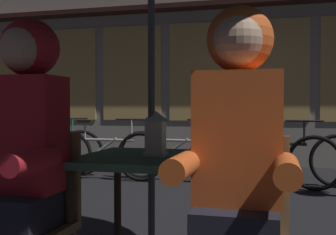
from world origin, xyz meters
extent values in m
cube|color=#42664C|center=(0.00, 0.00, 0.72)|extent=(0.72, 0.72, 0.04)
cylinder|color=#2D2319|center=(-0.31, 0.31, 0.35)|extent=(0.04, 0.04, 0.70)
cylinder|color=#2D2319|center=(0.31, 0.31, 0.35)|extent=(0.04, 0.04, 0.70)
cylinder|color=#4C4C51|center=(0.00, 0.00, 1.12)|extent=(0.04, 0.04, 2.25)
cube|color=white|center=(0.02, 0.00, 0.75)|extent=(0.11, 0.11, 0.02)
cube|color=white|center=(0.02, 0.00, 0.84)|extent=(0.09, 0.09, 0.16)
pyramid|color=white|center=(0.02, 0.00, 0.94)|extent=(0.11, 0.11, 0.06)
cube|color=olive|center=(-0.48, -0.44, 0.43)|extent=(0.40, 0.40, 0.04)
cube|color=olive|center=(-0.48, -0.26, 0.66)|extent=(0.40, 0.03, 0.42)
cube|color=olive|center=(0.48, -0.26, 0.66)|extent=(0.40, 0.03, 0.42)
cube|color=black|center=(-0.48, -0.44, 0.53)|extent=(0.32, 0.36, 0.16)
cube|color=red|center=(-0.48, -0.40, 0.87)|extent=(0.34, 0.22, 0.52)
cylinder|color=red|center=(-0.30, -0.62, 0.78)|extent=(0.09, 0.30, 0.09)
sphere|color=tan|center=(-0.48, -0.40, 1.25)|extent=(0.21, 0.21, 0.21)
sphere|color=red|center=(-0.48, -0.35, 1.26)|extent=(0.27, 0.27, 0.27)
cube|color=black|center=(0.48, -0.44, 0.53)|extent=(0.32, 0.36, 0.16)
cube|color=#E05B23|center=(0.48, -0.40, 0.87)|extent=(0.34, 0.22, 0.52)
cylinder|color=#E05B23|center=(0.66, -0.62, 0.78)|extent=(0.09, 0.30, 0.09)
cylinder|color=#E05B23|center=(0.30, -0.62, 0.78)|extent=(0.09, 0.30, 0.09)
sphere|color=tan|center=(0.48, -0.40, 1.25)|extent=(0.21, 0.21, 0.21)
sphere|color=#E05B23|center=(0.48, -0.35, 1.26)|extent=(0.27, 0.27, 0.27)
cube|color=#E0B260|center=(-4.42, 5.09, 1.60)|extent=(1.10, 0.02, 1.70)
cube|color=#E0B260|center=(-3.17, 5.09, 1.60)|extent=(1.10, 0.02, 1.70)
cube|color=#E0B260|center=(-1.91, 5.09, 1.60)|extent=(1.10, 0.02, 1.70)
cube|color=#E0B260|center=(-0.65, 5.09, 1.60)|extent=(1.10, 0.02, 1.70)
cube|color=#E0B260|center=(0.60, 5.09, 1.60)|extent=(1.10, 0.02, 1.70)
cube|color=#331914|center=(-0.65, 4.95, 2.70)|extent=(9.00, 0.36, 0.08)
torus|color=black|center=(-2.09, 3.41, 0.33)|extent=(0.65, 0.21, 0.66)
torus|color=black|center=(-3.08, 3.17, 0.33)|extent=(0.65, 0.21, 0.66)
cylinder|color=#236B3D|center=(-2.59, 3.29, 0.54)|extent=(0.82, 0.24, 0.04)
cylinder|color=#236B3D|center=(-2.71, 3.26, 0.36)|extent=(0.60, 0.18, 0.44)
cylinder|color=#236B3D|center=(-2.86, 3.22, 0.66)|extent=(0.02, 0.02, 0.24)
cube|color=black|center=(-2.86, 3.22, 0.79)|extent=(0.21, 0.13, 0.04)
cylinder|color=#236B3D|center=(-2.21, 3.39, 0.68)|extent=(0.02, 0.02, 0.28)
cylinder|color=black|center=(-2.21, 3.39, 0.82)|extent=(0.43, 0.13, 0.02)
torus|color=black|center=(-1.11, 3.17, 0.33)|extent=(0.66, 0.06, 0.66)
torus|color=black|center=(-2.13, 3.16, 0.33)|extent=(0.66, 0.06, 0.66)
cylinder|color=#ADA89E|center=(-1.62, 3.17, 0.54)|extent=(0.84, 0.04, 0.04)
cylinder|color=#ADA89E|center=(-1.74, 3.17, 0.36)|extent=(0.61, 0.04, 0.44)
cylinder|color=#ADA89E|center=(-1.91, 3.16, 0.66)|extent=(0.02, 0.02, 0.24)
cube|color=black|center=(-1.91, 3.16, 0.79)|extent=(0.20, 0.08, 0.04)
cylinder|color=#ADA89E|center=(-1.23, 3.17, 0.68)|extent=(0.02, 0.02, 0.28)
cylinder|color=black|center=(-1.23, 3.17, 0.82)|extent=(0.44, 0.03, 0.02)
torus|color=black|center=(-0.16, 3.25, 0.33)|extent=(0.66, 0.12, 0.66)
torus|color=black|center=(-1.17, 3.36, 0.33)|extent=(0.66, 0.12, 0.66)
cylinder|color=#ADA89E|center=(-0.67, 3.31, 0.54)|extent=(0.84, 0.13, 0.04)
cylinder|color=#ADA89E|center=(-0.79, 3.32, 0.36)|extent=(0.61, 0.10, 0.44)
cylinder|color=#ADA89E|center=(-0.95, 3.34, 0.66)|extent=(0.02, 0.02, 0.24)
cube|color=black|center=(-0.95, 3.34, 0.79)|extent=(0.21, 0.10, 0.04)
cylinder|color=#ADA89E|center=(-0.28, 3.26, 0.68)|extent=(0.02, 0.02, 0.28)
cylinder|color=black|center=(-0.28, 3.26, 0.82)|extent=(0.44, 0.07, 0.02)
torus|color=black|center=(1.07, 3.09, 0.33)|extent=(0.66, 0.19, 0.66)
torus|color=black|center=(0.07, 3.31, 0.33)|extent=(0.66, 0.19, 0.66)
cylinder|color=black|center=(0.57, 3.20, 0.54)|extent=(0.83, 0.21, 0.04)
cylinder|color=black|center=(0.45, 3.22, 0.36)|extent=(0.60, 0.16, 0.44)
cylinder|color=black|center=(0.29, 3.26, 0.66)|extent=(0.02, 0.02, 0.24)
cube|color=black|center=(0.29, 3.26, 0.79)|extent=(0.21, 0.12, 0.04)
cylinder|color=black|center=(0.95, 3.12, 0.68)|extent=(0.02, 0.02, 0.28)
cylinder|color=black|center=(0.95, 3.12, 0.82)|extent=(0.44, 0.12, 0.02)
camera|label=1|loc=(0.62, -2.06, 0.99)|focal=44.64mm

